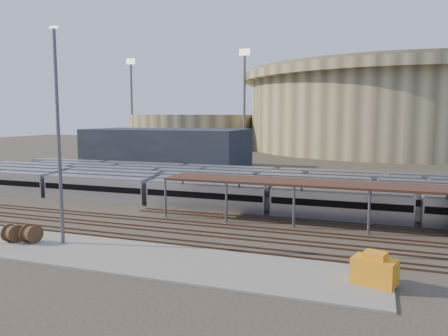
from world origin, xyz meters
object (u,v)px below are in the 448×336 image
cable_reel_east (31,234)px  cable_reel_west (13,233)px  yard_light_pole (58,137)px  yellow_equipment (374,271)px

cable_reel_east → cable_reel_west: bearing=-168.6°
yard_light_pole → yellow_equipment: (30.87, -1.06, -10.06)m
cable_reel_east → yellow_equipment: size_ratio=0.58×
cable_reel_west → cable_reel_east: bearing=11.4°
cable_reel_west → yellow_equipment: (36.00, 0.47, 0.09)m
cable_reel_west → yard_light_pole: bearing=16.6°
yard_light_pole → yellow_equipment: yard_light_pole is taller
cable_reel_east → yellow_equipment: 33.96m
cable_reel_east → yellow_equipment: bearing=0.1°
yard_light_pole → yellow_equipment: bearing=-2.0°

